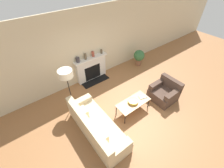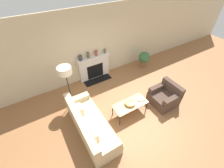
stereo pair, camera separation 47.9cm
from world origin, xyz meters
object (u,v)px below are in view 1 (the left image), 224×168
object	(u,v)px
coffee_table	(133,103)
mantel_vase_right	(101,51)
book	(143,97)
mantel_vase_left	(78,60)
potted_plant	(139,56)
mantel_vase_center_right	(93,54)
armchair_near	(164,92)
bowl	(133,101)
fireplace	(92,69)
couch	(96,127)
mantel_vase_center_left	(85,56)
floor_lamp	(66,77)

from	to	relation	value
coffee_table	mantel_vase_right	size ratio (longest dim) A/B	6.77
book	mantel_vase_left	bearing A→B (deg)	130.94
book	potted_plant	size ratio (longest dim) A/B	0.38
mantel_vase_center_right	mantel_vase_right	world-z (taller)	mantel_vase_center_right
armchair_near	book	size ratio (longest dim) A/B	2.98
potted_plant	mantel_vase_left	bearing A→B (deg)	170.91
armchair_near	bowl	bearing A→B (deg)	-100.51
fireplace	couch	size ratio (longest dim) A/B	0.65
mantel_vase_left	mantel_vase_center_left	size ratio (longest dim) A/B	0.79
couch	potted_plant	size ratio (longest dim) A/B	2.91
mantel_vase_left	couch	bearing A→B (deg)	-108.38
mantel_vase_center_left	potted_plant	distance (m)	2.72
bowl	mantel_vase_center_right	size ratio (longest dim) A/B	1.62
coffee_table	mantel_vase_center_right	distance (m)	2.55
bowl	mantel_vase_center_left	xyz separation A→B (m)	(-0.32, 2.43, 0.66)
floor_lamp	mantel_vase_left	bearing A→B (deg)	47.83
coffee_table	mantel_vase_center_right	world-z (taller)	mantel_vase_center_right
armchair_near	coffee_table	distance (m)	1.40
book	potted_plant	distance (m)	2.72
armchair_near	mantel_vase_center_left	distance (m)	3.30
couch	mantel_vase_right	bearing A→B (deg)	-38.19
floor_lamp	mantel_vase_right	distance (m)	2.18
mantel_vase_center_left	potted_plant	xyz separation A→B (m)	(2.59, -0.47, -0.71)
armchair_near	potted_plant	size ratio (longest dim) A/B	1.15
bowl	couch	bearing A→B (deg)	178.15
book	mantel_vase_center_left	size ratio (longest dim) A/B	1.22
floor_lamp	mantel_vase_center_right	world-z (taller)	floor_lamp
couch	floor_lamp	size ratio (longest dim) A/B	1.41
fireplace	armchair_near	world-z (taller)	fireplace
mantel_vase_right	coffee_table	bearing A→B (deg)	-99.77
mantel_vase_left	potted_plant	size ratio (longest dim) A/B	0.25
mantel_vase_right	book	bearing A→B (deg)	-90.01
fireplace	coffee_table	distance (m)	2.43
floor_lamp	couch	bearing A→B (deg)	-87.13
fireplace	coffee_table	bearing A→B (deg)	-86.90
floor_lamp	mantel_vase_right	size ratio (longest dim) A/B	9.09
fireplace	floor_lamp	bearing A→B (deg)	-146.08
armchair_near	mantel_vase_left	size ratio (longest dim) A/B	4.56
coffee_table	couch	bearing A→B (deg)	177.94
fireplace	potted_plant	xyz separation A→B (m)	(2.39, -0.45, -0.05)
armchair_near	mantel_vase_right	world-z (taller)	mantel_vase_right
floor_lamp	mantel_vase_right	world-z (taller)	floor_lamp
mantel_vase_left	potted_plant	distance (m)	3.04
mantel_vase_right	mantel_vase_center_left	bearing A→B (deg)	180.00
coffee_table	book	distance (m)	0.42
mantel_vase_center_right	mantel_vase_right	xyz separation A→B (m)	(0.40, 0.00, -0.02)
fireplace	mantel_vase_center_right	distance (m)	0.66
mantel_vase_left	potted_plant	xyz separation A→B (m)	(2.92, -0.47, -0.69)
book	floor_lamp	bearing A→B (deg)	159.38
bowl	book	bearing A→B (deg)	-4.89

